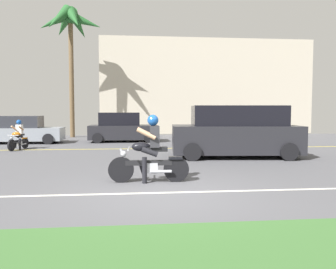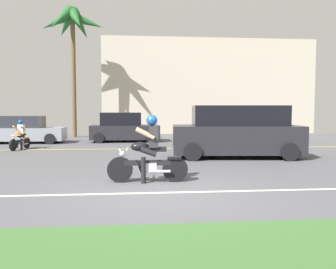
{
  "view_description": "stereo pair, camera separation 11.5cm",
  "coord_description": "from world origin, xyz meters",
  "px_view_note": "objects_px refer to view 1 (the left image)",
  "views": [
    {
      "loc": [
        -0.65,
        -7.31,
        1.76
      ],
      "look_at": [
        0.5,
        3.81,
        0.99
      ],
      "focal_mm": 37.31,
      "sensor_mm": 36.0,
      "label": 1
    },
    {
      "loc": [
        -0.53,
        -7.32,
        1.76
      ],
      "look_at": [
        0.5,
        3.81,
        0.99
      ],
      "focal_mm": 37.31,
      "sensor_mm": 36.0,
      "label": 2
    }
  ],
  "objects_px": {
    "parked_car_0": "(21,130)",
    "parked_car_1": "(122,128)",
    "palm_tree_0": "(70,26)",
    "parked_car_2": "(222,128)",
    "motorcyclist": "(149,154)",
    "suv_nearby": "(236,132)",
    "motorcyclist_distant": "(18,137)"
  },
  "relations": [
    {
      "from": "parked_car_1",
      "to": "motorcyclist_distant",
      "type": "bearing_deg",
      "value": -141.04
    },
    {
      "from": "suv_nearby",
      "to": "parked_car_2",
      "type": "height_order",
      "value": "suv_nearby"
    },
    {
      "from": "motorcyclist_distant",
      "to": "parked_car_2",
      "type": "bearing_deg",
      "value": 24.69
    },
    {
      "from": "parked_car_1",
      "to": "motorcyclist_distant",
      "type": "relative_size",
      "value": 2.45
    },
    {
      "from": "motorcyclist",
      "to": "parked_car_2",
      "type": "relative_size",
      "value": 0.46
    },
    {
      "from": "suv_nearby",
      "to": "parked_car_1",
      "type": "xyz_separation_m",
      "value": [
        -4.48,
        7.16,
        -0.18
      ]
    },
    {
      "from": "palm_tree_0",
      "to": "suv_nearby",
      "type": "bearing_deg",
      "value": -53.79
    },
    {
      "from": "motorcyclist",
      "to": "motorcyclist_distant",
      "type": "height_order",
      "value": "motorcyclist"
    },
    {
      "from": "palm_tree_0",
      "to": "motorcyclist_distant",
      "type": "bearing_deg",
      "value": -98.53
    },
    {
      "from": "parked_car_0",
      "to": "parked_car_2",
      "type": "relative_size",
      "value": 0.98
    },
    {
      "from": "parked_car_0",
      "to": "parked_car_2",
      "type": "xyz_separation_m",
      "value": [
        11.54,
        1.65,
        -0.03
      ]
    },
    {
      "from": "suv_nearby",
      "to": "parked_car_0",
      "type": "height_order",
      "value": "suv_nearby"
    },
    {
      "from": "motorcyclist",
      "to": "suv_nearby",
      "type": "height_order",
      "value": "suv_nearby"
    },
    {
      "from": "parked_car_1",
      "to": "motorcyclist_distant",
      "type": "xyz_separation_m",
      "value": [
        -4.56,
        -3.69,
        -0.2
      ]
    },
    {
      "from": "palm_tree_0",
      "to": "parked_car_1",
      "type": "bearing_deg",
      "value": -46.79
    },
    {
      "from": "parked_car_0",
      "to": "motorcyclist_distant",
      "type": "height_order",
      "value": "parked_car_0"
    },
    {
      "from": "parked_car_1",
      "to": "motorcyclist_distant",
      "type": "height_order",
      "value": "parked_car_1"
    },
    {
      "from": "parked_car_0",
      "to": "motorcyclist_distant",
      "type": "xyz_separation_m",
      "value": [
        0.88,
        -3.25,
        -0.12
      ]
    },
    {
      "from": "suv_nearby",
      "to": "parked_car_1",
      "type": "relative_size",
      "value": 1.3
    },
    {
      "from": "parked_car_0",
      "to": "parked_car_1",
      "type": "xyz_separation_m",
      "value": [
        5.43,
        0.44,
        0.07
      ]
    },
    {
      "from": "suv_nearby",
      "to": "parked_car_0",
      "type": "bearing_deg",
      "value": 145.86
    },
    {
      "from": "suv_nearby",
      "to": "parked_car_0",
      "type": "relative_size",
      "value": 1.19
    },
    {
      "from": "parked_car_0",
      "to": "parked_car_2",
      "type": "bearing_deg",
      "value": 8.14
    },
    {
      "from": "suv_nearby",
      "to": "palm_tree_0",
      "type": "height_order",
      "value": "palm_tree_0"
    },
    {
      "from": "suv_nearby",
      "to": "motorcyclist_distant",
      "type": "relative_size",
      "value": 3.17
    },
    {
      "from": "parked_car_2",
      "to": "parked_car_1",
      "type": "bearing_deg",
      "value": -168.74
    },
    {
      "from": "suv_nearby",
      "to": "parked_car_0",
      "type": "distance_m",
      "value": 11.98
    },
    {
      "from": "parked_car_1",
      "to": "palm_tree_0",
      "type": "xyz_separation_m",
      "value": [
        -3.45,
        3.68,
        6.49
      ]
    },
    {
      "from": "motorcyclist",
      "to": "motorcyclist_distant",
      "type": "relative_size",
      "value": 1.25
    },
    {
      "from": "parked_car_0",
      "to": "palm_tree_0",
      "type": "relative_size",
      "value": 0.5
    },
    {
      "from": "parked_car_2",
      "to": "palm_tree_0",
      "type": "distance_m",
      "value": 11.87
    },
    {
      "from": "motorcyclist",
      "to": "parked_car_1",
      "type": "xyz_separation_m",
      "value": [
        -0.97,
        11.49,
        0.06
      ]
    }
  ]
}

